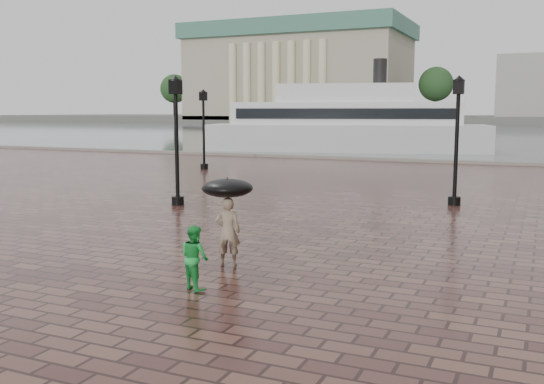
{
  "coord_description": "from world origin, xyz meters",
  "views": [
    {
      "loc": [
        5.82,
        -8.08,
        3.33
      ],
      "look_at": [
        -0.06,
        4.99,
        1.4
      ],
      "focal_mm": 40.0,
      "sensor_mm": 36.0,
      "label": 1
    }
  ],
  "objects_px": {
    "child_pedestrian": "(195,257)",
    "ferry_near": "(345,124)",
    "adult_pedestrian": "(228,231)",
    "street_lamps": "(360,134)"
  },
  "relations": [
    {
      "from": "child_pedestrian",
      "to": "ferry_near",
      "type": "bearing_deg",
      "value": -51.65
    },
    {
      "from": "child_pedestrian",
      "to": "adult_pedestrian",
      "type": "bearing_deg",
      "value": -56.57
    },
    {
      "from": "street_lamps",
      "to": "child_pedestrian",
      "type": "distance_m",
      "value": 16.26
    },
    {
      "from": "adult_pedestrian",
      "to": "ferry_near",
      "type": "distance_m",
      "value": 38.23
    },
    {
      "from": "child_pedestrian",
      "to": "ferry_near",
      "type": "height_order",
      "value": "ferry_near"
    },
    {
      "from": "adult_pedestrian",
      "to": "child_pedestrian",
      "type": "xyz_separation_m",
      "value": [
        0.27,
        -1.8,
        -0.14
      ]
    },
    {
      "from": "street_lamps",
      "to": "ferry_near",
      "type": "xyz_separation_m",
      "value": [
        -7.8,
        22.82,
        -0.07
      ]
    },
    {
      "from": "ferry_near",
      "to": "child_pedestrian",
      "type": "bearing_deg",
      "value": -90.49
    },
    {
      "from": "adult_pedestrian",
      "to": "ferry_near",
      "type": "bearing_deg",
      "value": -99.84
    },
    {
      "from": "street_lamps",
      "to": "child_pedestrian",
      "type": "relative_size",
      "value": 17.59
    }
  ]
}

